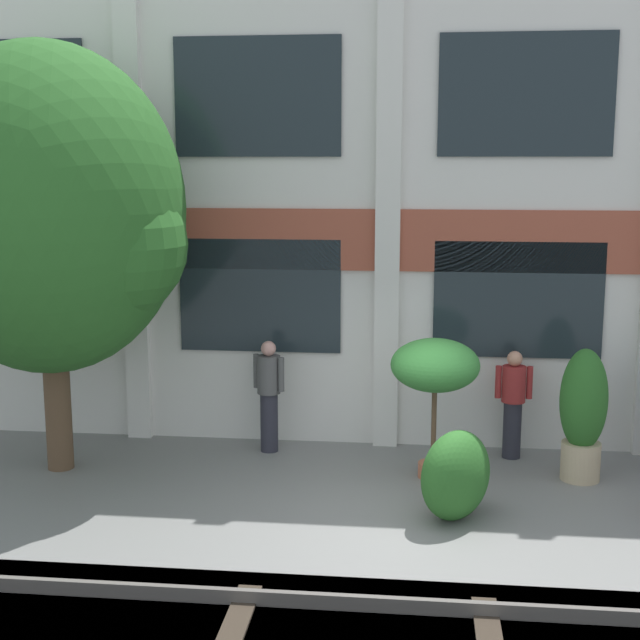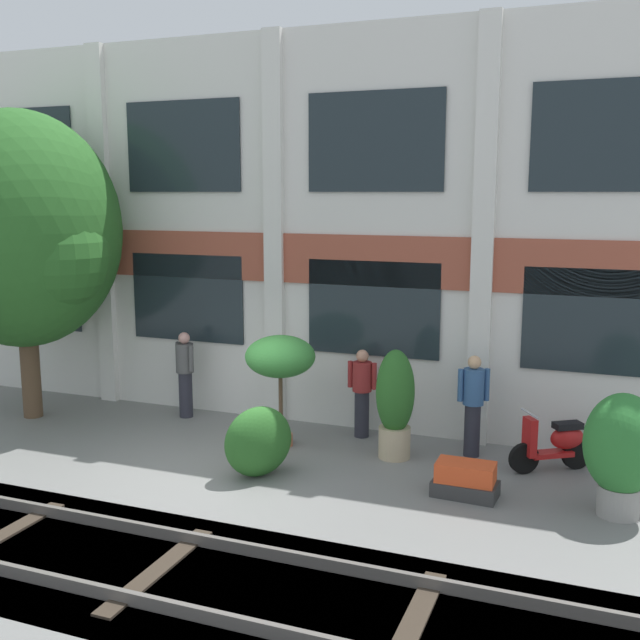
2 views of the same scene
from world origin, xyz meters
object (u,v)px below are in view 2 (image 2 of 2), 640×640
(potted_plant_square_trough, at_px, (465,480))
(resident_by_doorway, at_px, (473,402))
(topiary_hedge, at_px, (258,441))
(potted_plant_terracotta_small, at_px, (280,359))
(resident_watching_tracks, at_px, (185,372))
(potted_plant_fluted_column, at_px, (395,402))
(resident_near_plants, at_px, (362,390))
(scooter_second_parked, at_px, (555,444))
(potted_plant_ribbed_drum, at_px, (622,449))
(broadleaf_tree, at_px, (21,235))

(potted_plant_square_trough, relative_size, resident_by_doorway, 0.56)
(potted_plant_square_trough, xyz_separation_m, resident_by_doorway, (-0.21, 1.71, 0.67))
(potted_plant_square_trough, bearing_deg, topiary_hedge, -173.68)
(potted_plant_terracotta_small, distance_m, potted_plant_square_trough, 3.73)
(potted_plant_terracotta_small, relative_size, resident_watching_tracks, 1.15)
(potted_plant_terracotta_small, relative_size, potted_plant_fluted_column, 1.06)
(resident_watching_tracks, xyz_separation_m, resident_near_plants, (3.54, 0.10, -0.05))
(potted_plant_terracotta_small, distance_m, potted_plant_fluted_column, 2.06)
(scooter_second_parked, distance_m, resident_near_plants, 3.38)
(potted_plant_square_trough, bearing_deg, potted_plant_ribbed_drum, 2.68)
(potted_plant_ribbed_drum, bearing_deg, potted_plant_terracotta_small, 170.09)
(topiary_hedge, bearing_deg, potted_plant_fluted_column, 41.11)
(topiary_hedge, bearing_deg, resident_by_doorway, 35.28)
(potted_plant_terracotta_small, bearing_deg, resident_watching_tracks, 160.34)
(resident_watching_tracks, height_order, topiary_hedge, resident_watching_tracks)
(potted_plant_ribbed_drum, distance_m, scooter_second_parked, 1.75)
(resident_by_doorway, bearing_deg, potted_plant_ribbed_drum, 28.37)
(broadleaf_tree, bearing_deg, potted_plant_ribbed_drum, -4.02)
(potted_plant_ribbed_drum, xyz_separation_m, resident_near_plants, (-4.24, 1.90, -0.09))
(potted_plant_terracotta_small, bearing_deg, resident_near_plants, 39.85)
(potted_plant_square_trough, distance_m, topiary_hedge, 3.14)
(potted_plant_fluted_column, distance_m, resident_watching_tracks, 4.43)
(resident_watching_tracks, xyz_separation_m, topiary_hedge, (2.64, -2.24, -0.35))
(potted_plant_terracotta_small, xyz_separation_m, resident_by_doorway, (3.14, 0.67, -0.61))
(broadleaf_tree, height_order, potted_plant_ribbed_drum, broadleaf_tree)
(broadleaf_tree, relative_size, potted_plant_square_trough, 6.17)
(scooter_second_parked, xyz_separation_m, resident_watching_tracks, (-6.85, 0.40, 0.46))
(potted_plant_fluted_column, relative_size, resident_near_plants, 1.15)
(broadleaf_tree, relative_size, potted_plant_ribbed_drum, 3.43)
(topiary_hedge, bearing_deg, scooter_second_parked, 23.56)
(potted_plant_square_trough, xyz_separation_m, topiary_hedge, (-3.10, -0.34, 0.30))
(potted_plant_fluted_column, bearing_deg, topiary_hedge, -138.89)
(potted_plant_fluted_column, distance_m, topiary_hedge, 2.33)
(potted_plant_ribbed_drum, height_order, resident_by_doorway, potted_plant_ribbed_drum)
(potted_plant_square_trough, bearing_deg, potted_plant_fluted_column, 139.66)
(potted_plant_ribbed_drum, bearing_deg, resident_by_doorway, 144.35)
(potted_plant_terracotta_small, height_order, potted_plant_square_trough, potted_plant_terracotta_small)
(potted_plant_square_trough, height_order, topiary_hedge, topiary_hedge)
(scooter_second_parked, xyz_separation_m, resident_near_plants, (-3.32, 0.50, 0.41))
(scooter_second_parked, bearing_deg, resident_watching_tracks, -37.26)
(potted_plant_terracotta_small, xyz_separation_m, scooter_second_parked, (4.46, 0.46, -1.08))
(broadleaf_tree, height_order, potted_plant_square_trough, broadleaf_tree)
(resident_by_doorway, bearing_deg, potted_plant_fluted_column, -91.17)
(potted_plant_ribbed_drum, bearing_deg, resident_near_plants, 155.92)
(potted_plant_terracotta_small, distance_m, resident_near_plants, 1.63)
(resident_by_doorway, bearing_deg, potted_plant_terracotta_small, -103.96)
(potted_plant_square_trough, xyz_separation_m, resident_watching_tracks, (-5.74, 1.89, 0.66))
(scooter_second_parked, bearing_deg, broadleaf_tree, -30.05)
(resident_watching_tracks, distance_m, resident_near_plants, 3.54)
(broadleaf_tree, xyz_separation_m, topiary_hedge, (5.42, -1.18, -2.96))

